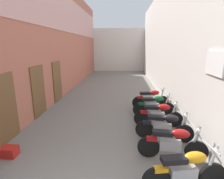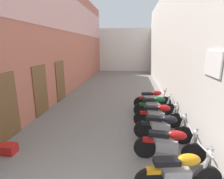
{
  "view_description": "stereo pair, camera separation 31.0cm",
  "coord_description": "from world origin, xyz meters",
  "px_view_note": "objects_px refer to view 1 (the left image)",
  "views": [
    {
      "loc": [
        0.74,
        -1.58,
        3.03
      ],
      "look_at": [
        0.26,
        5.13,
        1.35
      ],
      "focal_mm": 28.28,
      "sensor_mm": 36.0,
      "label": 1
    },
    {
      "loc": [
        1.05,
        -1.55,
        3.03
      ],
      "look_at": [
        0.26,
        5.13,
        1.35
      ],
      "focal_mm": 28.28,
      "sensor_mm": 36.0,
      "label": 2
    }
  ],
  "objects_px": {
    "motorcycle_fifth": "(154,105)",
    "motorcycle_sixth": "(151,98)",
    "motorcycle_fourth": "(159,114)",
    "plastic_crate": "(9,152)",
    "motorcycle_third": "(164,126)",
    "motorcycle_second": "(173,143)",
    "motorcycle_nearest": "(186,170)"
  },
  "relations": [
    {
      "from": "motorcycle_fifth",
      "to": "plastic_crate",
      "type": "xyz_separation_m",
      "value": [
        -4.52,
        -3.3,
        -0.36
      ]
    },
    {
      "from": "plastic_crate",
      "to": "motorcycle_sixth",
      "type": "bearing_deg",
      "value": 43.68
    },
    {
      "from": "motorcycle_fourth",
      "to": "motorcycle_sixth",
      "type": "bearing_deg",
      "value": 90.0
    },
    {
      "from": "motorcycle_second",
      "to": "motorcycle_fifth",
      "type": "distance_m",
      "value": 3.11
    },
    {
      "from": "motorcycle_third",
      "to": "motorcycle_fifth",
      "type": "bearing_deg",
      "value": 90.0
    },
    {
      "from": "motorcycle_nearest",
      "to": "motorcycle_sixth",
      "type": "bearing_deg",
      "value": 90.0
    },
    {
      "from": "motorcycle_sixth",
      "to": "plastic_crate",
      "type": "xyz_separation_m",
      "value": [
        -4.52,
        -4.32,
        -0.36
      ]
    },
    {
      "from": "motorcycle_sixth",
      "to": "motorcycle_second",
      "type": "bearing_deg",
      "value": -90.0
    },
    {
      "from": "motorcycle_sixth",
      "to": "motorcycle_fifth",
      "type": "bearing_deg",
      "value": -90.0
    },
    {
      "from": "motorcycle_second",
      "to": "motorcycle_sixth",
      "type": "relative_size",
      "value": 1.01
    },
    {
      "from": "motorcycle_nearest",
      "to": "plastic_crate",
      "type": "height_order",
      "value": "motorcycle_nearest"
    },
    {
      "from": "motorcycle_second",
      "to": "motorcycle_fourth",
      "type": "xyz_separation_m",
      "value": [
        0.0,
        2.05,
        0.0
      ]
    },
    {
      "from": "motorcycle_nearest",
      "to": "motorcycle_fifth",
      "type": "bearing_deg",
      "value": 90.0
    },
    {
      "from": "motorcycle_third",
      "to": "plastic_crate",
      "type": "xyz_separation_m",
      "value": [
        -4.52,
        -1.22,
        -0.36
      ]
    },
    {
      "from": "motorcycle_nearest",
      "to": "motorcycle_fifth",
      "type": "relative_size",
      "value": 0.99
    },
    {
      "from": "motorcycle_second",
      "to": "motorcycle_fifth",
      "type": "bearing_deg",
      "value": 90.0
    },
    {
      "from": "motorcycle_fifth",
      "to": "plastic_crate",
      "type": "distance_m",
      "value": 5.61
    },
    {
      "from": "motorcycle_fifth",
      "to": "motorcycle_third",
      "type": "bearing_deg",
      "value": -90.0
    },
    {
      "from": "motorcycle_second",
      "to": "motorcycle_fourth",
      "type": "bearing_deg",
      "value": 90.0
    },
    {
      "from": "motorcycle_fourth",
      "to": "motorcycle_fifth",
      "type": "height_order",
      "value": "same"
    },
    {
      "from": "motorcycle_fourth",
      "to": "motorcycle_fifth",
      "type": "xyz_separation_m",
      "value": [
        -0.0,
        1.06,
        0.0
      ]
    },
    {
      "from": "motorcycle_fifth",
      "to": "motorcycle_sixth",
      "type": "height_order",
      "value": "same"
    },
    {
      "from": "motorcycle_nearest",
      "to": "plastic_crate",
      "type": "xyz_separation_m",
      "value": [
        -4.52,
        0.87,
        -0.36
      ]
    },
    {
      "from": "motorcycle_fourth",
      "to": "motorcycle_sixth",
      "type": "height_order",
      "value": "same"
    },
    {
      "from": "motorcycle_sixth",
      "to": "plastic_crate",
      "type": "distance_m",
      "value": 6.26
    },
    {
      "from": "motorcycle_fifth",
      "to": "motorcycle_fourth",
      "type": "bearing_deg",
      "value": -90.0
    },
    {
      "from": "motorcycle_nearest",
      "to": "motorcycle_fourth",
      "type": "distance_m",
      "value": 3.11
    },
    {
      "from": "motorcycle_second",
      "to": "motorcycle_nearest",
      "type": "bearing_deg",
      "value": -90.01
    },
    {
      "from": "motorcycle_second",
      "to": "motorcycle_sixth",
      "type": "height_order",
      "value": "same"
    },
    {
      "from": "motorcycle_nearest",
      "to": "motorcycle_second",
      "type": "distance_m",
      "value": 1.06
    },
    {
      "from": "motorcycle_third",
      "to": "motorcycle_fourth",
      "type": "relative_size",
      "value": 0.99
    },
    {
      "from": "motorcycle_fourth",
      "to": "motorcycle_fifth",
      "type": "relative_size",
      "value": 1.0
    }
  ]
}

